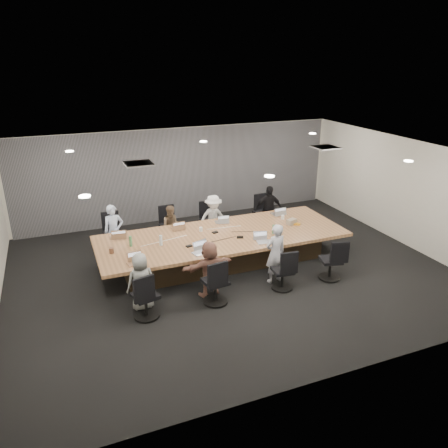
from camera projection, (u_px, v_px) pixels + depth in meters
name	position (u px, v px, depth m)	size (l,w,h in m)	color
floor	(230.00, 271.00, 10.40)	(10.00, 8.00, 0.00)	black
ceiling	(231.00, 155.00, 9.38)	(10.00, 8.00, 0.00)	white
wall_back	(180.00, 174.00, 13.35)	(10.00, 2.80, 0.00)	beige
wall_front	(335.00, 302.00, 6.43)	(10.00, 2.80, 0.00)	beige
wall_right	(404.00, 192.00, 11.62)	(8.00, 2.80, 0.00)	beige
curtain	(181.00, 174.00, 13.28)	(9.80, 0.04, 2.80)	slate
conference_table	(222.00, 247.00, 10.69)	(6.00, 2.20, 0.74)	#2E2215
chair_0	(113.00, 236.00, 11.33)	(0.55, 0.55, 0.82)	black
chair_1	(169.00, 228.00, 11.85)	(0.54, 0.54, 0.80)	black
chair_2	(209.00, 223.00, 12.26)	(0.51, 0.51, 0.76)	black
chair_3	(262.00, 215.00, 12.83)	(0.53, 0.53, 0.79)	black
chair_4	(146.00, 299.00, 8.43)	(0.53, 0.53, 0.79)	black
chair_5	(215.00, 285.00, 8.93)	(0.55, 0.55, 0.82)	black
chair_6	(282.00, 274.00, 9.48)	(0.49, 0.49, 0.73)	black
chair_7	(330.00, 263.00, 9.90)	(0.52, 0.52, 0.78)	black
person_0	(114.00, 231.00, 10.93)	(0.50, 0.32, 1.36)	silver
laptop_0	(117.00, 237.00, 10.42)	(0.35, 0.24, 0.02)	#8C6647
person_1	(172.00, 227.00, 11.48)	(0.56, 0.44, 1.15)	brown
laptop_1	(178.00, 228.00, 10.94)	(0.32, 0.22, 0.02)	#8C6647
person_2	(213.00, 218.00, 11.86)	(0.84, 0.48, 1.30)	silver
laptop_2	(221.00, 222.00, 11.35)	(0.29, 0.20, 0.02)	#B2B2B7
person_3	(268.00, 209.00, 12.42)	(0.81, 0.34, 1.38)	black
laptop_3	(278.00, 214.00, 11.92)	(0.35, 0.24, 0.02)	#B2B2B7
person_4	(141.00, 282.00, 8.66)	(0.59, 0.38, 1.21)	gray
laptop_4	(135.00, 264.00, 9.08)	(0.31, 0.21, 0.02)	#8C6647
person_5	(209.00, 269.00, 9.15)	(1.14, 0.36, 1.23)	brown
laptop_5	(201.00, 253.00, 9.58)	(0.36, 0.25, 0.02)	#B2B2B7
person_6	(275.00, 254.00, 9.67)	(0.51, 0.33, 1.39)	#A3A3AF
laptop_6	(264.00, 242.00, 10.12)	(0.33, 0.23, 0.02)	#B2B2B7
bottle_green_left	(131.00, 241.00, 9.88)	(0.07, 0.07, 0.25)	#43804E
bottle_green_right	(274.00, 229.00, 10.57)	(0.06, 0.06, 0.23)	#43804E
bottle_clear	(161.00, 240.00, 9.94)	(0.07, 0.07, 0.24)	silver
cup_white_far	(201.00, 229.00, 10.75)	(0.08, 0.08, 0.10)	white
cup_white_near	(283.00, 217.00, 11.54)	(0.09, 0.09, 0.11)	white
mug_brown	(111.00, 250.00, 9.56)	(0.10, 0.10, 0.12)	brown
mic_left	(189.00, 246.00, 9.90)	(0.13, 0.09, 0.03)	black
mic_right	(215.00, 232.00, 10.66)	(0.14, 0.09, 0.03)	black
stapler	(240.00, 237.00, 10.34)	(0.15, 0.04, 0.06)	black
canvas_bag	(292.00, 222.00, 11.18)	(0.25, 0.16, 0.14)	gray
snack_packet	(297.00, 224.00, 11.17)	(0.17, 0.11, 0.04)	orange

